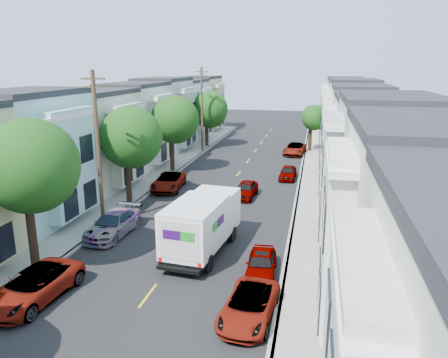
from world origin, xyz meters
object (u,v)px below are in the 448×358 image
object	(u,v)px
fedex_truck	(202,222)
parked_left_c	(113,224)
tree_b	(29,166)
tree_c	(130,138)
tree_e	(209,110)
utility_pole_near	(98,150)
tree_far_r	(314,118)
lead_sedan	(246,190)
utility_pole_far	(202,110)
parked_right_a	(249,306)
tree_d	(174,120)
parked_left_d	(169,182)
parked_right_d	(295,149)
parked_right_b	(261,264)
parked_left_b	(33,287)
parked_right_c	(288,173)

from	to	relation	value
fedex_truck	parked_left_c	xyz separation A→B (m)	(-6.15, 1.33, -1.08)
tree_b	tree_c	distance (m)	11.80
parked_left_c	tree_e	bearing A→B (deg)	95.84
utility_pole_near	fedex_truck	world-z (taller)	utility_pole_near
tree_far_r	utility_pole_near	world-z (taller)	utility_pole_near
utility_pole_near	lead_sedan	bearing A→B (deg)	45.05
utility_pole_far	parked_right_a	bearing A→B (deg)	-72.22
tree_d	utility_pole_near	distance (m)	15.36
utility_pole_far	lead_sedan	size ratio (longest dim) A/B	2.47
tree_far_r	parked_left_d	bearing A→B (deg)	-121.03
lead_sedan	parked_right_d	size ratio (longest dim) A/B	0.82
parked_left_c	parked_left_d	xyz separation A→B (m)	(0.00, 10.61, -0.03)
utility_pole_near	parked_right_b	xyz separation A→B (m)	(11.20, -4.86, -4.52)
utility_pole_near	parked_left_b	bearing A→B (deg)	-81.61
parked_right_a	parked_right_c	xyz separation A→B (m)	(0.00, 23.78, 0.01)
parked_right_a	tree_far_r	bearing A→B (deg)	91.69
parked_left_b	parked_right_a	xyz separation A→B (m)	(9.80, 0.57, -0.10)
parked_left_c	parked_right_c	xyz separation A→B (m)	(9.80, 16.25, -0.10)
parked_right_d	utility_pole_near	bearing A→B (deg)	-107.40
parked_right_c	parked_left_d	bearing A→B (deg)	-148.03
fedex_truck	parked_left_d	size ratio (longest dim) A/B	1.35
tree_far_r	lead_sedan	size ratio (longest dim) A/B	1.42
tree_b	parked_left_d	xyz separation A→B (m)	(1.40, 16.12, -4.96)
parked_right_b	parked_right_c	world-z (taller)	parked_right_b
fedex_truck	parked_right_a	world-z (taller)	fedex_truck
tree_d	parked_right_b	xyz separation A→B (m)	(11.20, -20.21, -4.60)
utility_pole_far	parked_right_d	world-z (taller)	utility_pole_far
parked_left_d	tree_c	bearing A→B (deg)	-113.63
utility_pole_near	parked_right_a	bearing A→B (deg)	-38.53
parked_right_a	tree_b	bearing A→B (deg)	174.48
tree_e	lead_sedan	world-z (taller)	tree_e
lead_sedan	parked_left_d	distance (m)	6.94
tree_b	parked_right_b	world-z (taller)	tree_b
tree_c	tree_far_r	bearing A→B (deg)	61.12
tree_b	utility_pole_far	bearing A→B (deg)	90.00
parked_left_b	parked_right_b	size ratio (longest dim) A/B	1.32
tree_c	parked_left_b	bearing A→B (deg)	-84.43
lead_sedan	parked_right_b	bearing A→B (deg)	-73.99
lead_sedan	parked_right_c	world-z (taller)	lead_sedan
utility_pole_far	parked_left_d	distance (m)	17.42
fedex_truck	parked_right_a	bearing A→B (deg)	-53.65
tree_d	parked_right_c	distance (m)	12.12
fedex_truck	parked_left_b	bearing A→B (deg)	-126.42
fedex_truck	parked_left_c	bearing A→B (deg)	173.61
lead_sedan	parked_right_d	xyz separation A→B (m)	(2.92, 18.27, 0.03)
tree_d	parked_right_c	size ratio (longest dim) A/B	1.98
parked_right_c	parked_right_d	distance (m)	11.71
tree_b	parked_right_d	world-z (taller)	tree_b
fedex_truck	parked_right_b	distance (m)	4.39
lead_sedan	parked_right_b	size ratio (longest dim) A/B	1.04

